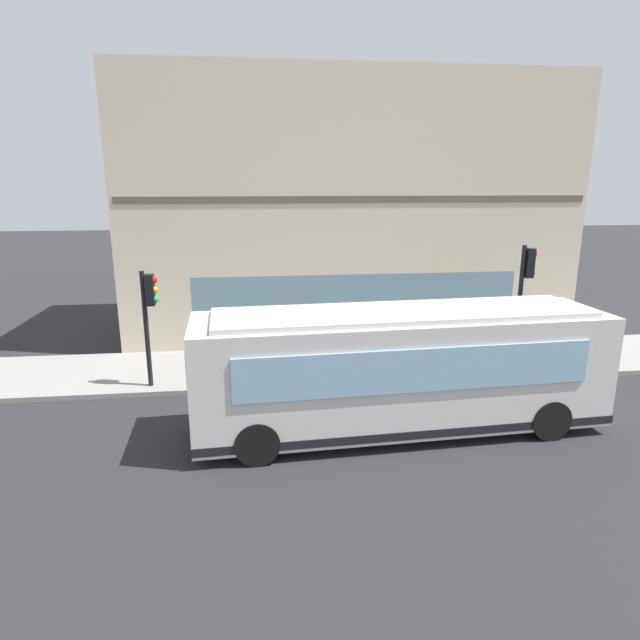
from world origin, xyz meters
name	(u,v)px	position (x,y,z in m)	size (l,w,h in m)	color
ground	(404,424)	(0.00, 0.00, 0.00)	(120.00, 120.00, 0.00)	#262628
sidewalk_curb	(368,363)	(4.54, 0.00, 0.07)	(3.88, 40.00, 0.15)	gray
building_corner	(342,209)	(10.17, 0.00, 4.94)	(7.44, 16.94, 9.89)	beige
city_bus_nearside	(400,370)	(-0.26, 0.23, 1.55)	(3.06, 10.16, 3.07)	silver
traffic_light_near_corner	(525,285)	(3.10, -4.59, 2.95)	(0.32, 0.49, 4.02)	black
traffic_light_down_block	(149,307)	(3.15, 6.74, 2.55)	(0.32, 0.49, 3.44)	black
fire_hydrant	(429,338)	(5.75, -2.53, 0.51)	(0.35, 0.35, 0.74)	gold
pedestrian_near_hydrant	(434,336)	(4.21, -2.16, 1.07)	(0.32, 0.32, 1.61)	#3359A5
pedestrian_by_light_pole	(475,336)	(4.07, -3.51, 1.07)	(0.32, 0.32, 1.61)	#B23338
pedestrian_near_building_entrance	(330,344)	(3.34, 1.46, 1.19)	(0.32, 0.32, 1.80)	silver
newspaper_vending_box	(511,338)	(5.21, -5.40, 0.60)	(0.44, 0.42, 0.90)	#263F99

